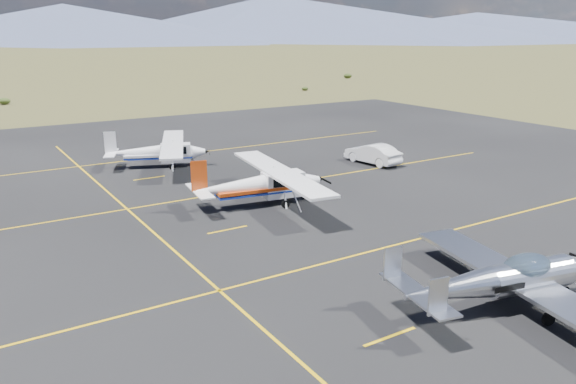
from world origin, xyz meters
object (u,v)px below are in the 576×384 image
object	(u,v)px
sedan	(373,154)
aircraft_low_wing	(507,280)
aircraft_cessna	(261,183)
aircraft_plain	(158,151)

from	to	relation	value
sedan	aircraft_low_wing	bearing A→B (deg)	54.13
aircraft_cessna	aircraft_plain	distance (m)	11.15
aircraft_cessna	aircraft_plain	world-z (taller)	aircraft_cessna
aircraft_cessna	sedan	size ratio (longest dim) A/B	2.55
aircraft_low_wing	aircraft_plain	world-z (taller)	aircraft_plain
aircraft_low_wing	aircraft_cessna	world-z (taller)	aircraft_cessna
aircraft_cessna	sedan	bearing A→B (deg)	29.18
aircraft_low_wing	aircraft_plain	size ratio (longest dim) A/B	1.07
aircraft_cessna	aircraft_low_wing	bearing A→B (deg)	-76.93
aircraft_low_wing	sedan	xyz separation A→B (m)	(9.93, 18.42, -0.36)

